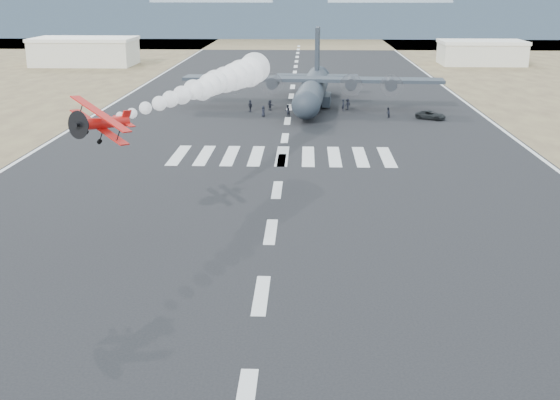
# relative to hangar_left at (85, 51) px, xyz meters

# --- Properties ---
(scrub_far) EXTENTS (500.00, 80.00, 0.00)m
(scrub_far) POSITION_rel_hangar_left_xyz_m (52.00, 85.00, -3.41)
(scrub_far) COLOR brown
(scrub_far) RESTS_ON ground
(runway_markings) EXTENTS (60.00, 260.00, 0.01)m
(runway_markings) POSITION_rel_hangar_left_xyz_m (52.00, -85.00, -3.40)
(runway_markings) COLOR silver
(runway_markings) RESTS_ON ground
(ridge_seg_c) EXTENTS (150.00, 50.00, 17.00)m
(ridge_seg_c) POSITION_rel_hangar_left_xyz_m (-13.00, 115.00, 5.09)
(ridge_seg_c) COLOR #899EAE
(ridge_seg_c) RESTS_ON ground
(ridge_seg_d) EXTENTS (150.00, 50.00, 13.00)m
(ridge_seg_d) POSITION_rel_hangar_left_xyz_m (52.00, 115.00, 3.09)
(ridge_seg_d) COLOR #899EAE
(ridge_seg_d) RESTS_ON ground
(ridge_seg_e) EXTENTS (150.00, 50.00, 15.00)m
(ridge_seg_e) POSITION_rel_hangar_left_xyz_m (117.00, 115.00, 4.09)
(ridge_seg_e) COLOR #899EAE
(ridge_seg_e) RESTS_ON ground
(hangar_left) EXTENTS (24.50, 14.50, 6.70)m
(hangar_left) POSITION_rel_hangar_left_xyz_m (0.00, 0.00, 0.00)
(hangar_left) COLOR beige
(hangar_left) RESTS_ON ground
(hangar_right) EXTENTS (20.50, 12.50, 5.90)m
(hangar_right) POSITION_rel_hangar_left_xyz_m (98.00, 5.00, -0.40)
(hangar_right) COLOR beige
(hangar_right) RESTS_ON ground
(aerobatic_biplane) EXTENTS (5.27, 5.22, 3.29)m
(aerobatic_biplane) POSITION_rel_hangar_left_xyz_m (40.01, -124.24, 5.93)
(aerobatic_biplane) COLOR red
(smoke_trail) EXTENTS (10.00, 31.43, 3.53)m
(smoke_trail) POSITION_rel_hangar_left_xyz_m (46.88, -98.78, 6.17)
(smoke_trail) COLOR white
(transport_aircraft) EXTENTS (41.31, 33.98, 11.92)m
(transport_aircraft) POSITION_rel_hangar_left_xyz_m (55.73, -59.77, -0.33)
(transport_aircraft) COLOR #1E242E
(transport_aircraft) RESTS_ON ground
(support_vehicle) EXTENTS (4.78, 3.92, 1.21)m
(support_vehicle) POSITION_rel_hangar_left_xyz_m (73.00, -70.89, -2.80)
(support_vehicle) COLOR black
(support_vehicle) RESTS_ON ground
(crew_a) EXTENTS (0.58, 0.69, 1.82)m
(crew_a) POSITION_rel_hangar_left_xyz_m (60.50, -64.17, -2.50)
(crew_a) COLOR black
(crew_a) RESTS_ON ground
(crew_b) EXTENTS (0.80, 0.90, 1.57)m
(crew_b) POSITION_rel_hangar_left_xyz_m (66.82, -69.91, -2.62)
(crew_b) COLOR black
(crew_b) RESTS_ON ground
(crew_c) EXTENTS (1.20, 1.14, 1.75)m
(crew_c) POSITION_rel_hangar_left_xyz_m (61.22, -62.95, -2.53)
(crew_c) COLOR black
(crew_c) RESTS_ON ground
(crew_d) EXTENTS (1.06, 1.19, 1.82)m
(crew_d) POSITION_rel_hangar_left_xyz_m (45.98, -65.51, -2.50)
(crew_d) COLOR black
(crew_d) RESTS_ON ground
(crew_e) EXTENTS (0.76, 0.91, 1.60)m
(crew_e) POSITION_rel_hangar_left_xyz_m (48.25, -69.54, -2.61)
(crew_e) COLOR black
(crew_e) RESTS_ON ground
(crew_f) EXTENTS (1.28, 1.46, 1.59)m
(crew_f) POSITION_rel_hangar_left_xyz_m (48.99, -63.91, -2.61)
(crew_f) COLOR black
(crew_f) RESTS_ON ground
(crew_g) EXTENTS (0.87, 0.89, 1.88)m
(crew_g) POSITION_rel_hangar_left_xyz_m (56.43, -62.88, -2.47)
(crew_g) COLOR black
(crew_g) RESTS_ON ground
(crew_h) EXTENTS (1.03, 1.03, 1.85)m
(crew_h) POSITION_rel_hangar_left_xyz_m (51.90, -69.75, -2.48)
(crew_h) COLOR black
(crew_h) RESTS_ON ground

